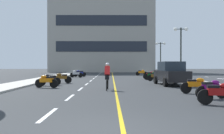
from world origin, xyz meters
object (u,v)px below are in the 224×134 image
at_px(motorcycle_11, 142,72).
at_px(cyclist_rider, 107,76).
at_px(street_lamp_mid, 181,41).
at_px(motorcycle_6, 156,76).
at_px(motorcycle_1, 212,88).
at_px(motorcycle_10, 80,73).
at_px(motorcycle_8, 151,75).
at_px(street_lamp_far, 161,51).
at_px(motorcycle_4, 49,79).
at_px(motorcycle_7, 152,75).
at_px(motorcycle_3, 46,81).
at_px(motorcycle_2, 197,85).
at_px(motorcycle_9, 76,74).
at_px(motorcycle_5, 61,78).
at_px(parked_car_near, 171,73).
at_px(motorcycle_0, 220,93).

bearing_deg(motorcycle_11, cyclist_rider, -103.34).
relative_size(street_lamp_mid, motorcycle_6, 3.15).
distance_m(motorcycle_1, motorcycle_10, 22.78).
distance_m(motorcycle_8, cyclist_rider, 12.40).
bearing_deg(motorcycle_6, cyclist_rider, -119.67).
height_order(street_lamp_far, motorcycle_4, street_lamp_far).
relative_size(motorcycle_8, motorcycle_10, 1.01).
bearing_deg(motorcycle_7, motorcycle_11, 88.80).
xyz_separation_m(motorcycle_3, motorcycle_8, (8.80, 10.18, 0.00)).
height_order(motorcycle_6, motorcycle_8, same).
relative_size(street_lamp_mid, motorcycle_2, 3.09).
bearing_deg(cyclist_rider, motorcycle_9, 105.37).
xyz_separation_m(motorcycle_6, motorcycle_10, (-8.55, 8.99, 0.00)).
bearing_deg(motorcycle_5, motorcycle_4, -101.74).
distance_m(motorcycle_1, motorcycle_4, 11.67).
bearing_deg(motorcycle_10, motorcycle_7, -40.27).
bearing_deg(parked_car_near, motorcycle_10, 123.30).
height_order(motorcycle_0, cyclist_rider, cyclist_rider).
relative_size(motorcycle_4, motorcycle_9, 1.00).
bearing_deg(motorcycle_5, motorcycle_11, 59.40).
distance_m(street_lamp_far, motorcycle_2, 21.74).
bearing_deg(motorcycle_0, motorcycle_8, 89.46).
height_order(motorcycle_9, motorcycle_10, same).
height_order(motorcycle_5, motorcycle_8, same).
distance_m(parked_car_near, motorcycle_3, 9.35).
distance_m(motorcycle_1, motorcycle_9, 20.92).
relative_size(parked_car_near, motorcycle_2, 2.53).
distance_m(motorcycle_1, motorcycle_7, 13.81).
relative_size(motorcycle_7, cyclist_rider, 0.94).
height_order(motorcycle_8, motorcycle_9, same).
relative_size(street_lamp_mid, motorcycle_4, 3.14).
bearing_deg(motorcycle_8, motorcycle_10, 147.08).
bearing_deg(street_lamp_mid, motorcycle_9, 153.25).
relative_size(motorcycle_2, motorcycle_4, 1.02).
bearing_deg(motorcycle_3, parked_car_near, 14.08).
xyz_separation_m(street_lamp_far, motorcycle_3, (-11.55, -18.03, -3.14)).
xyz_separation_m(street_lamp_mid, motorcycle_9, (-11.42, 5.76, -3.48)).
distance_m(motorcycle_8, motorcycle_9, 9.39).
relative_size(motorcycle_7, motorcycle_10, 0.99).
xyz_separation_m(motorcycle_3, motorcycle_4, (-0.25, 1.77, 0.00)).
distance_m(parked_car_near, motorcycle_0, 9.30).
xyz_separation_m(motorcycle_1, motorcycle_5, (-8.86, 9.22, 0.00)).
bearing_deg(cyclist_rider, motorcycle_7, 65.33).
relative_size(motorcycle_7, motorcycle_8, 0.98).
relative_size(motorcycle_10, cyclist_rider, 0.95).
bearing_deg(motorcycle_1, motorcycle_3, 149.92).
height_order(motorcycle_5, motorcycle_7, same).
distance_m(street_lamp_far, motorcycle_10, 11.98).
bearing_deg(motorcycle_8, motorcycle_2, -88.96).
distance_m(motorcycle_4, cyclist_rider, 5.40).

